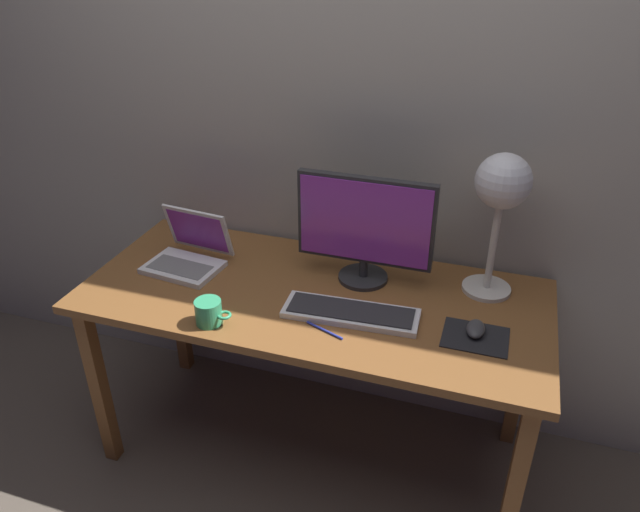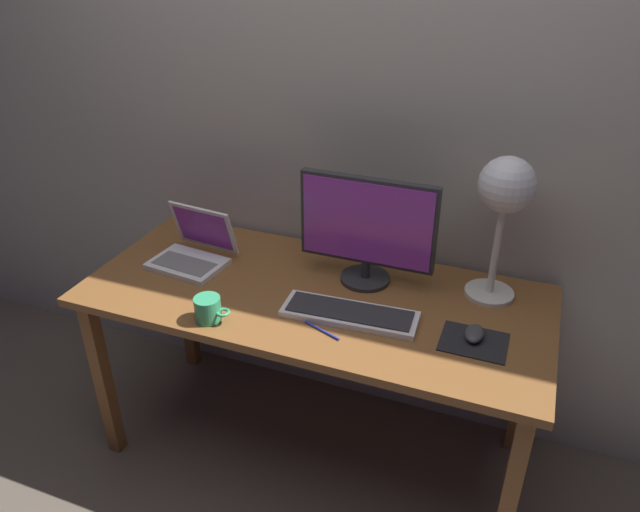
{
  "view_description": "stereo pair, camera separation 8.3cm",
  "coord_description": "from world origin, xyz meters",
  "px_view_note": "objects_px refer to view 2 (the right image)",
  "views": [
    {
      "loc": [
        0.56,
        -1.64,
        1.86
      ],
      "look_at": [
        0.04,
        -0.05,
        0.92
      ],
      "focal_mm": 33.64,
      "sensor_mm": 36.0,
      "label": 1
    },
    {
      "loc": [
        0.64,
        -1.61,
        1.86
      ],
      "look_at": [
        0.04,
        -0.05,
        0.92
      ],
      "focal_mm": 33.64,
      "sensor_mm": 36.0,
      "label": 2
    }
  ],
  "objects_px": {
    "keyboard_main": "(350,314)",
    "pen": "(322,330)",
    "laptop": "(195,247)",
    "mouse": "(474,333)",
    "desk_lamp": "(505,195)",
    "coffee_mug": "(208,309)",
    "monitor": "(367,227)"
  },
  "relations": [
    {
      "from": "laptop",
      "to": "desk_lamp",
      "type": "relative_size",
      "value": 0.59
    },
    {
      "from": "desk_lamp",
      "to": "pen",
      "type": "height_order",
      "value": "desk_lamp"
    },
    {
      "from": "monitor",
      "to": "pen",
      "type": "distance_m",
      "value": 0.4
    },
    {
      "from": "laptop",
      "to": "mouse",
      "type": "relative_size",
      "value": 3.03
    },
    {
      "from": "keyboard_main",
      "to": "desk_lamp",
      "type": "bearing_deg",
      "value": 36.16
    },
    {
      "from": "keyboard_main",
      "to": "pen",
      "type": "distance_m",
      "value": 0.12
    },
    {
      "from": "laptop",
      "to": "pen",
      "type": "height_order",
      "value": "laptop"
    },
    {
      "from": "laptop",
      "to": "mouse",
      "type": "bearing_deg",
      "value": -6.29
    },
    {
      "from": "laptop",
      "to": "desk_lamp",
      "type": "bearing_deg",
      "value": 8.19
    },
    {
      "from": "desk_lamp",
      "to": "coffee_mug",
      "type": "distance_m",
      "value": 1.0
    },
    {
      "from": "keyboard_main",
      "to": "laptop",
      "type": "bearing_deg",
      "value": 167.77
    },
    {
      "from": "desk_lamp",
      "to": "coffee_mug",
      "type": "relative_size",
      "value": 4.11
    },
    {
      "from": "pen",
      "to": "monitor",
      "type": "bearing_deg",
      "value": 84.15
    },
    {
      "from": "monitor",
      "to": "mouse",
      "type": "height_order",
      "value": "monitor"
    },
    {
      "from": "monitor",
      "to": "desk_lamp",
      "type": "relative_size",
      "value": 0.96
    },
    {
      "from": "laptop",
      "to": "mouse",
      "type": "distance_m",
      "value": 1.06
    },
    {
      "from": "keyboard_main",
      "to": "desk_lamp",
      "type": "xyz_separation_m",
      "value": [
        0.4,
        0.3,
        0.36
      ]
    },
    {
      "from": "keyboard_main",
      "to": "pen",
      "type": "height_order",
      "value": "keyboard_main"
    },
    {
      "from": "monitor",
      "to": "desk_lamp",
      "type": "height_order",
      "value": "desk_lamp"
    },
    {
      "from": "keyboard_main",
      "to": "laptop",
      "type": "distance_m",
      "value": 0.68
    },
    {
      "from": "monitor",
      "to": "coffee_mug",
      "type": "xyz_separation_m",
      "value": [
        -0.4,
        -0.41,
        -0.17
      ]
    },
    {
      "from": "laptop",
      "to": "mouse",
      "type": "height_order",
      "value": "laptop"
    },
    {
      "from": "laptop",
      "to": "coffee_mug",
      "type": "xyz_separation_m",
      "value": [
        0.24,
        -0.32,
        -0.02
      ]
    },
    {
      "from": "pen",
      "to": "mouse",
      "type": "bearing_deg",
      "value": 16.49
    },
    {
      "from": "pen",
      "to": "laptop",
      "type": "bearing_deg",
      "value": 157.59
    },
    {
      "from": "desk_lamp",
      "to": "coffee_mug",
      "type": "xyz_separation_m",
      "value": [
        -0.82,
        -0.47,
        -0.33
      ]
    },
    {
      "from": "keyboard_main",
      "to": "mouse",
      "type": "xyz_separation_m",
      "value": [
        0.39,
        0.03,
        0.01
      ]
    },
    {
      "from": "mouse",
      "to": "desk_lamp",
      "type": "bearing_deg",
      "value": 87.54
    },
    {
      "from": "monitor",
      "to": "mouse",
      "type": "relative_size",
      "value": 4.95
    },
    {
      "from": "coffee_mug",
      "to": "pen",
      "type": "bearing_deg",
      "value": 11.07
    },
    {
      "from": "laptop",
      "to": "pen",
      "type": "relative_size",
      "value": 2.08
    },
    {
      "from": "desk_lamp",
      "to": "pen",
      "type": "xyz_separation_m",
      "value": [
        -0.46,
        -0.4,
        -0.37
      ]
    }
  ]
}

